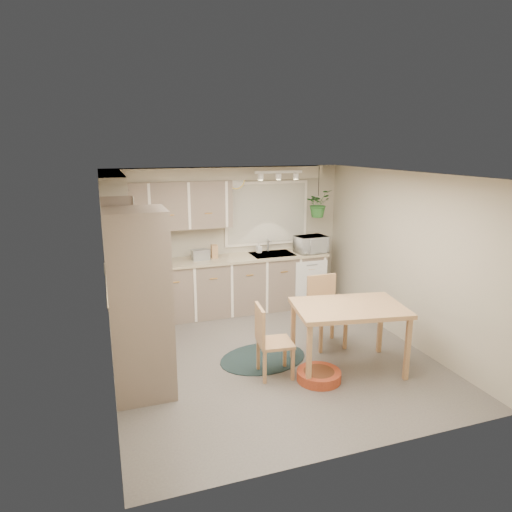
# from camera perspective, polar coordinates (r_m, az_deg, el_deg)

# --- Properties ---
(floor) EXTENTS (4.20, 4.20, 0.00)m
(floor) POSITION_cam_1_polar(r_m,az_deg,el_deg) (6.24, 1.83, -12.39)
(floor) COLOR #69635C
(floor) RESTS_ON ground
(ceiling) EXTENTS (4.20, 4.20, 0.00)m
(ceiling) POSITION_cam_1_polar(r_m,az_deg,el_deg) (5.61, 2.02, 10.18)
(ceiling) COLOR silver
(ceiling) RESTS_ON wall_back
(wall_back) EXTENTS (4.00, 0.04, 2.40)m
(wall_back) POSITION_cam_1_polar(r_m,az_deg,el_deg) (7.76, -3.59, 2.20)
(wall_back) COLOR #AEA58F
(wall_back) RESTS_ON floor
(wall_front) EXTENTS (4.00, 0.04, 2.40)m
(wall_front) POSITION_cam_1_polar(r_m,az_deg,el_deg) (4.03, 12.71, -9.22)
(wall_front) COLOR #AEA58F
(wall_front) RESTS_ON floor
(wall_left) EXTENTS (0.04, 4.20, 2.40)m
(wall_left) POSITION_cam_1_polar(r_m,az_deg,el_deg) (5.46, -18.15, -3.44)
(wall_left) COLOR #AEA58F
(wall_left) RESTS_ON floor
(wall_right) EXTENTS (0.04, 4.20, 2.40)m
(wall_right) POSITION_cam_1_polar(r_m,az_deg,el_deg) (6.77, 17.97, -0.17)
(wall_right) COLOR #AEA58F
(wall_right) RESTS_ON floor
(base_cab_left) EXTENTS (0.60, 1.85, 0.90)m
(base_cab_left) POSITION_cam_1_polar(r_m,az_deg,el_deg) (6.53, -15.18, -7.35)
(base_cab_left) COLOR gray
(base_cab_left) RESTS_ON floor
(base_cab_back) EXTENTS (3.60, 0.60, 0.90)m
(base_cab_back) POSITION_cam_1_polar(r_m,az_deg,el_deg) (7.62, -4.35, -3.87)
(base_cab_back) COLOR gray
(base_cab_back) RESTS_ON floor
(counter_left) EXTENTS (0.64, 1.89, 0.04)m
(counter_left) POSITION_cam_1_polar(r_m,az_deg,el_deg) (6.39, -15.35, -3.40)
(counter_left) COLOR tan
(counter_left) RESTS_ON base_cab_left
(counter_back) EXTENTS (3.64, 0.64, 0.04)m
(counter_back) POSITION_cam_1_polar(r_m,az_deg,el_deg) (7.48, -4.40, -0.45)
(counter_back) COLOR tan
(counter_back) RESTS_ON base_cab_back
(oven_stack) EXTENTS (0.65, 0.65, 2.10)m
(oven_stack) POSITION_cam_1_polar(r_m,az_deg,el_deg) (5.16, -14.32, -5.92)
(oven_stack) COLOR gray
(oven_stack) RESTS_ON floor
(wall_oven_face) EXTENTS (0.02, 0.56, 0.58)m
(wall_oven_face) POSITION_cam_1_polar(r_m,az_deg,el_deg) (5.19, -10.78, -5.62)
(wall_oven_face) COLOR white
(wall_oven_face) RESTS_ON oven_stack
(upper_cab_left) EXTENTS (0.35, 2.00, 0.75)m
(upper_cab_left) POSITION_cam_1_polar(r_m,az_deg,el_deg) (6.31, -17.17, 4.71)
(upper_cab_left) COLOR gray
(upper_cab_left) RESTS_ON wall_left
(upper_cab_back) EXTENTS (2.00, 0.35, 0.75)m
(upper_cab_back) POSITION_cam_1_polar(r_m,az_deg,el_deg) (7.29, -10.93, 6.21)
(upper_cab_back) COLOR gray
(upper_cab_back) RESTS_ON wall_back
(soffit_left) EXTENTS (0.30, 2.00, 0.20)m
(soffit_left) POSITION_cam_1_polar(r_m,az_deg,el_deg) (6.25, -17.71, 8.99)
(soffit_left) COLOR #AEA58F
(soffit_left) RESTS_ON wall_left
(soffit_back) EXTENTS (3.60, 0.30, 0.20)m
(soffit_back) POSITION_cam_1_polar(r_m,az_deg,el_deg) (7.42, -4.91, 10.23)
(soffit_back) COLOR #AEA58F
(soffit_back) RESTS_ON wall_back
(cooktop) EXTENTS (0.52, 0.58, 0.02)m
(cooktop) POSITION_cam_1_polar(r_m,az_deg,el_deg) (5.83, -14.88, -4.75)
(cooktop) COLOR white
(cooktop) RESTS_ON counter_left
(range_hood) EXTENTS (0.40, 0.60, 0.14)m
(range_hood) POSITION_cam_1_polar(r_m,az_deg,el_deg) (5.70, -15.36, -0.43)
(range_hood) COLOR white
(range_hood) RESTS_ON upper_cab_left
(window_blinds) EXTENTS (1.40, 0.02, 1.00)m
(window_blinds) POSITION_cam_1_polar(r_m,az_deg,el_deg) (7.87, 1.37, 5.35)
(window_blinds) COLOR beige
(window_blinds) RESTS_ON wall_back
(window_frame) EXTENTS (1.50, 0.02, 1.10)m
(window_frame) POSITION_cam_1_polar(r_m,az_deg,el_deg) (7.88, 1.34, 5.36)
(window_frame) COLOR white
(window_frame) RESTS_ON wall_back
(sink) EXTENTS (0.70, 0.48, 0.10)m
(sink) POSITION_cam_1_polar(r_m,az_deg,el_deg) (7.76, 2.03, -0.05)
(sink) COLOR #9EA1A6
(sink) RESTS_ON counter_back
(dishwasher_front) EXTENTS (0.58, 0.02, 0.83)m
(dishwasher_front) POSITION_cam_1_polar(r_m,az_deg,el_deg) (7.84, 6.92, -3.60)
(dishwasher_front) COLOR white
(dishwasher_front) RESTS_ON base_cab_back
(track_light_bar) EXTENTS (0.80, 0.04, 0.04)m
(track_light_bar) POSITION_cam_1_polar(r_m,az_deg,el_deg) (7.31, 2.83, 10.44)
(track_light_bar) COLOR white
(track_light_bar) RESTS_ON ceiling
(wall_clock) EXTENTS (0.30, 0.03, 0.30)m
(wall_clock) POSITION_cam_1_polar(r_m,az_deg,el_deg) (7.64, -2.54, 9.46)
(wall_clock) COLOR gold
(wall_clock) RESTS_ON wall_back
(dining_table) EXTENTS (1.46, 1.09, 0.83)m
(dining_table) POSITION_cam_1_polar(r_m,az_deg,el_deg) (5.87, 11.38, -9.95)
(dining_table) COLOR tan
(dining_table) RESTS_ON floor
(chair_left) EXTENTS (0.46, 0.46, 0.90)m
(chair_left) POSITION_cam_1_polar(r_m,az_deg,el_deg) (5.59, 2.42, -10.53)
(chair_left) COLOR tan
(chair_left) RESTS_ON floor
(chair_back) EXTENTS (0.46, 0.46, 0.98)m
(chair_back) POSITION_cam_1_polar(r_m,az_deg,el_deg) (6.44, 8.92, -6.98)
(chair_back) COLOR tan
(chair_back) RESTS_ON floor
(braided_rug) EXTENTS (1.33, 1.10, 0.01)m
(braided_rug) POSITION_cam_1_polar(r_m,az_deg,el_deg) (6.18, 0.88, -12.63)
(braided_rug) COLOR black
(braided_rug) RESTS_ON floor
(pet_bed) EXTENTS (0.58, 0.58, 0.12)m
(pet_bed) POSITION_cam_1_polar(r_m,az_deg,el_deg) (5.69, 7.85, -14.60)
(pet_bed) COLOR #BB4825
(pet_bed) RESTS_ON floor
(microwave) EXTENTS (0.55, 0.35, 0.35)m
(microwave) POSITION_cam_1_polar(r_m,az_deg,el_deg) (7.88, 6.89, 1.69)
(microwave) COLOR white
(microwave) RESTS_ON counter_back
(soap_bottle) EXTENTS (0.11, 0.19, 0.08)m
(soap_bottle) POSITION_cam_1_polar(r_m,az_deg,el_deg) (7.81, 0.35, 0.67)
(soap_bottle) COLOR white
(soap_bottle) RESTS_ON counter_back
(hanging_plant) EXTENTS (0.57, 0.59, 0.36)m
(hanging_plant) POSITION_cam_1_polar(r_m,az_deg,el_deg) (7.83, 7.76, 6.14)
(hanging_plant) COLOR #296126
(hanging_plant) RESTS_ON ceiling
(coffee_maker) EXTENTS (0.24, 0.27, 0.35)m
(coffee_maker) POSITION_cam_1_polar(r_m,az_deg,el_deg) (7.27, -12.04, 0.44)
(coffee_maker) COLOR black
(coffee_maker) RESTS_ON counter_back
(toaster) EXTENTS (0.29, 0.19, 0.17)m
(toaster) POSITION_cam_1_polar(r_m,az_deg,el_deg) (7.41, -6.98, 0.17)
(toaster) COLOR #9EA1A6
(toaster) RESTS_ON counter_back
(knife_block) EXTENTS (0.10, 0.10, 0.22)m
(knife_block) POSITION_cam_1_polar(r_m,az_deg,el_deg) (7.48, -5.23, 0.57)
(knife_block) COLOR tan
(knife_block) RESTS_ON counter_back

